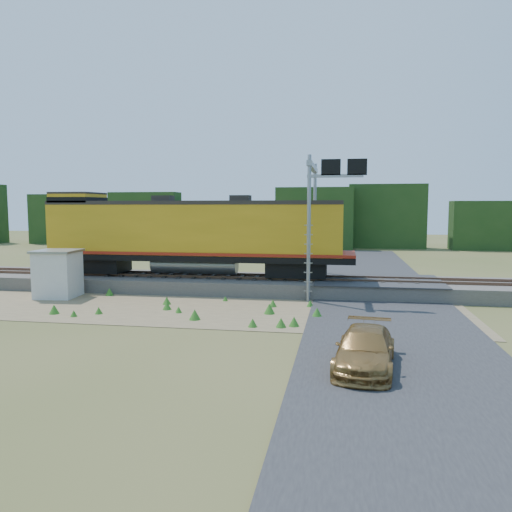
% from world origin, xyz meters
% --- Properties ---
extents(ground, '(140.00, 140.00, 0.00)m').
position_xyz_m(ground, '(0.00, 0.00, 0.00)').
color(ground, '#475123').
rests_on(ground, ground).
extents(ballast, '(70.00, 5.00, 0.80)m').
position_xyz_m(ballast, '(0.00, 6.00, 0.40)').
color(ballast, slate).
rests_on(ballast, ground).
extents(rails, '(70.00, 1.54, 0.16)m').
position_xyz_m(rails, '(0.00, 6.00, 0.88)').
color(rails, brown).
rests_on(rails, ballast).
extents(dirt_shoulder, '(26.00, 8.00, 0.03)m').
position_xyz_m(dirt_shoulder, '(-2.00, 0.50, 0.01)').
color(dirt_shoulder, '#8C7754').
rests_on(dirt_shoulder, ground).
extents(road, '(7.00, 66.00, 0.86)m').
position_xyz_m(road, '(7.00, 0.74, 0.09)').
color(road, '#38383A').
rests_on(road, ground).
extents(tree_line_north, '(130.00, 3.00, 6.50)m').
position_xyz_m(tree_line_north, '(0.00, 38.00, 3.07)').
color(tree_line_north, '#1E3D16').
rests_on(tree_line_north, ground).
extents(weed_clumps, '(15.00, 6.20, 0.56)m').
position_xyz_m(weed_clumps, '(-3.50, 0.10, 0.00)').
color(weed_clumps, '#337421').
rests_on(weed_clumps, ground).
extents(locomotive, '(19.04, 2.90, 4.91)m').
position_xyz_m(locomotive, '(-4.09, 6.00, 3.38)').
color(locomotive, black).
rests_on(locomotive, rails).
extents(shed, '(2.40, 2.40, 2.63)m').
position_xyz_m(shed, '(-10.43, 2.14, 1.33)').
color(shed, silver).
rests_on(shed, ground).
extents(signal_gantry, '(3.03, 6.20, 7.65)m').
position_xyz_m(signal_gantry, '(3.63, 5.32, 5.70)').
color(signal_gantry, gray).
rests_on(signal_gantry, ground).
extents(car, '(2.21, 4.44, 1.24)m').
position_xyz_m(car, '(5.69, -7.43, 0.62)').
color(car, olive).
rests_on(car, ground).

